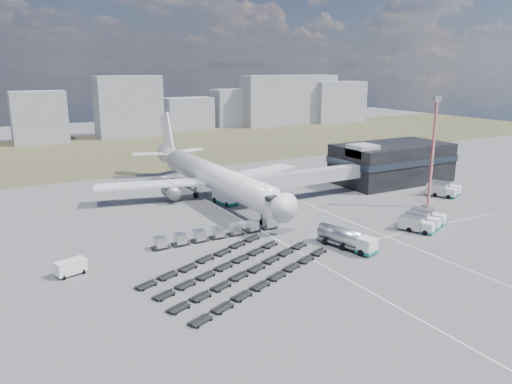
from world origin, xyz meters
TOP-DOWN VIEW (x-y plane):
  - ground at (0.00, 0.00)m, footprint 420.00×420.00m
  - grass_strip at (0.00, 110.00)m, footprint 420.00×90.00m
  - lane_markings at (9.77, 3.00)m, footprint 47.12×110.00m
  - terminal at (47.77, 23.96)m, footprint 30.40×16.40m
  - jet_bridge at (15.90, 20.42)m, footprint 30.30×3.80m
  - airliner at (0.00, 32.38)m, footprint 51.59×64.53m
  - skyline at (19.37, 148.94)m, footprint 292.94×26.08m
  - fuel_tanker at (5.84, -9.06)m, footprint 5.19×11.00m
  - pushback_tug at (-4.00, 8.00)m, footprint 3.25×2.34m
  - utility_van at (-36.18, 2.08)m, footprint 4.66×3.07m
  - catering_truck at (0.39, 26.11)m, footprint 3.59×6.79m
  - service_trucks_near at (25.44, -7.40)m, footprint 10.24×9.17m
  - service_trucks_far at (48.40, 7.32)m, footprint 7.71×8.29m
  - uld_row at (-10.72, 6.02)m, footprint 24.11×2.10m
  - baggage_dollies at (-14.90, -8.81)m, footprint 33.07×24.84m
  - floodlight_mast at (37.73, 2.21)m, footprint 2.24×1.82m

SIDE VIEW (x-z plane):
  - ground at x=0.00m, z-range 0.00..0.00m
  - grass_strip at x=0.00m, z-range 0.00..0.01m
  - lane_markings at x=9.77m, z-range 0.00..0.01m
  - baggage_dollies at x=-14.90m, z-range 0.00..0.72m
  - pushback_tug at x=-4.00m, z-range 0.00..1.36m
  - uld_row at x=-10.72m, z-range 0.18..2.05m
  - utility_van at x=-36.18m, z-range 0.00..2.29m
  - service_trucks_near at x=25.44m, z-range 0.11..2.67m
  - service_trucks_far at x=48.40m, z-range 0.12..2.79m
  - catering_truck at x=0.39m, z-range 0.03..3.00m
  - fuel_tanker at x=5.84m, z-range 0.00..3.45m
  - jet_bridge at x=15.90m, z-range 1.53..8.58m
  - terminal at x=47.77m, z-range -0.25..10.75m
  - airliner at x=0.00m, z-range -3.52..14.10m
  - skyline at x=19.37m, z-range -2.14..23.48m
  - floodlight_mast at x=37.73m, z-range 0.03..23.57m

